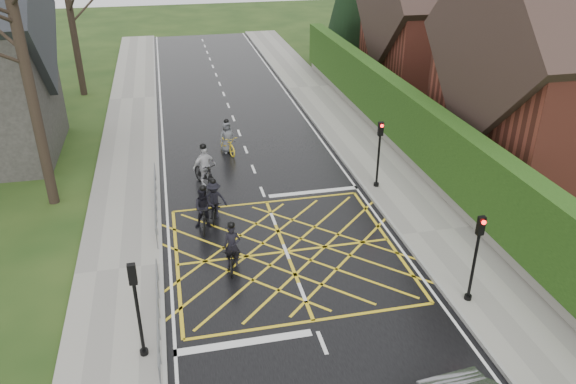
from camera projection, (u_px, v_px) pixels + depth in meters
name	position (u px, v px, depth m)	size (l,w,h in m)	color
ground	(286.00, 252.00, 20.88)	(120.00, 120.00, 0.00)	#193210
road	(286.00, 252.00, 20.88)	(9.00, 80.00, 0.01)	black
sidewalk_right	(435.00, 232.00, 22.00)	(3.00, 80.00, 0.15)	gray
sidewalk_left	(119.00, 270.00, 19.69)	(3.00, 80.00, 0.15)	gray
stone_wall	(415.00, 161.00, 27.42)	(0.50, 38.00, 0.70)	slate
hedge	(418.00, 127.00, 26.62)	(0.90, 38.00, 2.80)	#17360E
house_far	(445.00, 25.00, 37.36)	(9.80, 8.80, 10.30)	maroon
conifer	(350.00, 0.00, 43.26)	(4.60, 4.60, 10.00)	black
tree_near	(14.00, 14.00, 20.75)	(9.24, 9.24, 11.44)	black
railing_south	(158.00, 312.00, 16.59)	(0.05, 5.04, 1.03)	slate
railing_north	(155.00, 197.00, 23.10)	(0.05, 6.04, 1.03)	slate
traffic_light_ne	(379.00, 155.00, 24.75)	(0.24, 0.31, 3.21)	black
traffic_light_se	(475.00, 260.00, 17.45)	(0.24, 0.31, 3.21)	black
traffic_light_sw	(138.00, 312.00, 15.23)	(0.24, 0.31, 3.21)	black
cyclist_rear	(233.00, 253.00, 19.77)	(0.99, 1.94, 1.80)	black
cyclist_back	(205.00, 212.00, 22.13)	(0.92, 1.92, 1.87)	black
cyclist_mid	(214.00, 203.00, 22.91)	(1.11, 1.87, 1.74)	black
cyclist_front	(205.00, 171.00, 25.40)	(1.35, 2.15, 2.09)	black
cyclist_lead	(227.00, 141.00, 28.96)	(1.14, 1.99, 1.83)	gold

